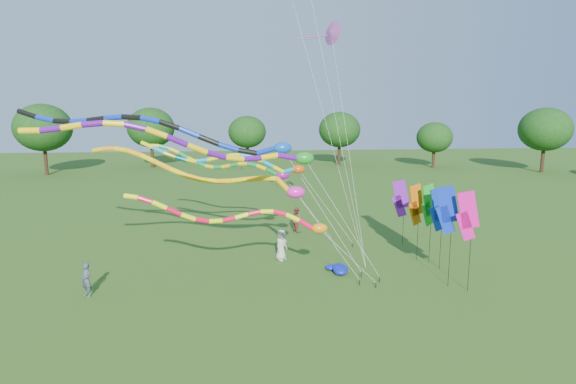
{
  "coord_description": "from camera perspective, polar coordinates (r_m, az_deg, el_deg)",
  "views": [
    {
      "loc": [
        -4.43,
        -20.76,
        9.04
      ],
      "look_at": [
        -1.92,
        2.99,
        4.8
      ],
      "focal_mm": 30.0,
      "sensor_mm": 36.0,
      "label": 1
    }
  ],
  "objects": [
    {
      "name": "tube_kite_red",
      "position": [
        23.54,
        -4.42,
        -3.09
      ],
      "size": [
        11.96,
        1.1,
        5.56
      ],
      "rotation": [
        0.0,
        0.0,
        -0.06
      ],
      "color": "black",
      "rests_on": "ground"
    },
    {
      "name": "banner_pole_blue_a",
      "position": [
        25.25,
        18.35,
        -2.06
      ],
      "size": [
        1.1,
        0.52,
        5.23
      ],
      "rotation": [
        0.0,
        0.0,
        -0.39
      ],
      "color": "black",
      "rests_on": "ground"
    },
    {
      "name": "banner_pole_orange",
      "position": [
        29.06,
        14.92,
        -1.48
      ],
      "size": [
        1.11,
        0.49,
        4.66
      ],
      "rotation": [
        0.0,
        0.0,
        0.37
      ],
      "color": "black",
      "rests_on": "ground"
    },
    {
      "name": "tube_kite_orange",
      "position": [
        26.39,
        -8.46,
        2.01
      ],
      "size": [
        14.28,
        6.05,
        7.41
      ],
      "rotation": [
        0.0,
        0.0,
        -0.41
      ],
      "color": "black",
      "rests_on": "ground"
    },
    {
      "name": "blue_nylon_heap",
      "position": [
        27.21,
        5.78,
        -8.85
      ],
      "size": [
        1.54,
        1.46,
        0.52
      ],
      "color": "#0D1CAC",
      "rests_on": "ground"
    },
    {
      "name": "banner_pole_blue_b",
      "position": [
        27.77,
        17.41,
        -1.98
      ],
      "size": [
        1.16,
        0.2,
        4.73
      ],
      "rotation": [
        0.0,
        0.0,
        0.1
      ],
      "color": "black",
      "rests_on": "ground"
    },
    {
      "name": "delta_kite_high_c",
      "position": [
        30.48,
        5.16,
        18.27
      ],
      "size": [
        3.45,
        5.82,
        14.39
      ],
      "rotation": [
        0.0,
        0.0,
        0.47
      ],
      "color": "black",
      "rests_on": "ground"
    },
    {
      "name": "banner_pole_violet",
      "position": [
        32.28,
        13.18,
        -0.76
      ],
      "size": [
        1.12,
        0.48,
        4.39
      ],
      "rotation": [
        0.0,
        0.0,
        -0.36
      ],
      "color": "black",
      "rests_on": "ground"
    },
    {
      "name": "tube_kite_blue",
      "position": [
        25.32,
        -12.73,
        6.77
      ],
      "size": [
        17.53,
        2.71,
        9.51
      ],
      "rotation": [
        0.0,
        0.0,
        -0.12
      ],
      "color": "black",
      "rests_on": "ground"
    },
    {
      "name": "ground",
      "position": [
        23.07,
        5.68,
        -13.05
      ],
      "size": [
        160.0,
        160.0,
        0.0
      ],
      "primitive_type": "plane",
      "color": "#295516",
      "rests_on": "ground"
    },
    {
      "name": "banner_pole_magenta_b",
      "position": [
        24.88,
        20.48,
        -2.68
      ],
      "size": [
        1.15,
        0.35,
        5.09
      ],
      "rotation": [
        0.0,
        0.0,
        -0.24
      ],
      "color": "black",
      "rests_on": "ground"
    },
    {
      "name": "tube_kite_purple",
      "position": [
        22.12,
        -9.58,
        5.36
      ],
      "size": [
        16.08,
        2.31,
        9.1
      ],
      "rotation": [
        0.0,
        0.0,
        0.13
      ],
      "color": "black",
      "rests_on": "ground"
    },
    {
      "name": "tree_ring",
      "position": [
        21.0,
        2.11,
        0.05
      ],
      "size": [
        117.57,
        117.16,
        9.38
      ],
      "color": "#382314",
      "rests_on": "ground"
    },
    {
      "name": "tube_kite_cyan",
      "position": [
        29.61,
        -5.35,
        3.56
      ],
      "size": [
        12.95,
        1.13,
        7.47
      ],
      "rotation": [
        0.0,
        0.0,
        0.04
      ],
      "color": "black",
      "rests_on": "ground"
    },
    {
      "name": "person_b",
      "position": [
        25.4,
        -22.78,
        -9.57
      ],
      "size": [
        0.73,
        0.7,
        1.69
      ],
      "primitive_type": "imported",
      "rotation": [
        0.0,
        0.0,
        -0.67
      ],
      "color": "#3B4552",
      "rests_on": "ground"
    },
    {
      "name": "banner_pole_green",
      "position": [
        28.78,
        16.33,
        -1.51
      ],
      "size": [
        1.09,
        0.55,
        4.73
      ],
      "rotation": [
        0.0,
        0.0,
        0.42
      ],
      "color": "black",
      "rests_on": "ground"
    },
    {
      "name": "person_c",
      "position": [
        35.2,
        1.02,
        -3.29
      ],
      "size": [
        1.03,
        1.11,
        1.82
      ],
      "primitive_type": "imported",
      "rotation": [
        0.0,
        0.0,
        2.08
      ],
      "color": "brown",
      "rests_on": "ground"
    },
    {
      "name": "person_a",
      "position": [
        28.8,
        -0.8,
        -6.29
      ],
      "size": [
        1.03,
        1.08,
        1.86
      ],
      "primitive_type": "imported",
      "rotation": [
        0.0,
        0.0,
        0.91
      ],
      "color": "#B8B4A6",
      "rests_on": "ground"
    },
    {
      "name": "tube_kite_green",
      "position": [
        33.15,
        -6.34,
        3.14
      ],
      "size": [
        12.22,
        4.04,
        7.0
      ],
      "rotation": [
        0.0,
        0.0,
        -0.31
      ],
      "color": "black",
      "rests_on": "ground"
    }
  ]
}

